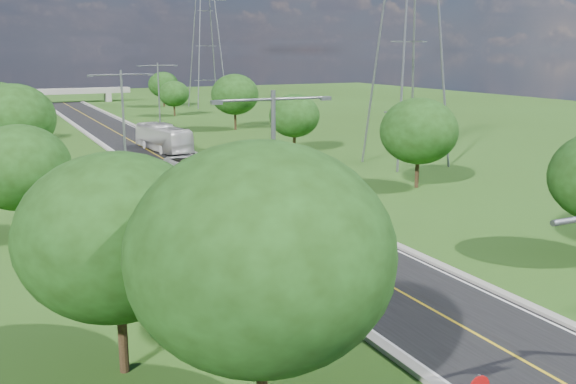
# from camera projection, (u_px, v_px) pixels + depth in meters

# --- Properties ---
(ground) EXTENTS (260.00, 260.00, 0.00)m
(ground) POSITION_uv_depth(u_px,v_px,m) (150.00, 152.00, 75.64)
(ground) COLOR #284814
(ground) RESTS_ON ground
(road) EXTENTS (8.00, 150.00, 0.06)m
(road) POSITION_uv_depth(u_px,v_px,m) (139.00, 145.00, 80.90)
(road) COLOR black
(road) RESTS_ON ground
(curb_left) EXTENTS (0.50, 150.00, 0.22)m
(curb_left) POSITION_uv_depth(u_px,v_px,m) (104.00, 147.00, 79.07)
(curb_left) COLOR gray
(curb_left) RESTS_ON ground
(curb_right) EXTENTS (0.50, 150.00, 0.22)m
(curb_right) POSITION_uv_depth(u_px,v_px,m) (171.00, 142.00, 82.70)
(curb_right) COLOR gray
(curb_right) RESTS_ON ground
(speed_limit_sign) EXTENTS (0.55, 0.09, 2.40)m
(speed_limit_sign) POSITION_uv_depth(u_px,v_px,m) (267.00, 165.00, 58.18)
(speed_limit_sign) COLOR slate
(speed_limit_sign) RESTS_ON ground
(overpass) EXTENTS (30.00, 3.00, 3.20)m
(overpass) POSITION_uv_depth(u_px,v_px,m) (62.00, 92.00, 145.36)
(overpass) COLOR gray
(overpass) RESTS_ON ground
(streetlight_near_left) EXTENTS (5.90, 0.25, 10.00)m
(streetlight_near_left) POSITION_uv_depth(u_px,v_px,m) (274.00, 179.00, 29.64)
(streetlight_near_left) COLOR slate
(streetlight_near_left) RESTS_ON ground
(streetlight_mid_left) EXTENTS (5.90, 0.25, 10.00)m
(streetlight_mid_left) POSITION_uv_depth(u_px,v_px,m) (123.00, 115.00, 58.62)
(streetlight_mid_left) COLOR slate
(streetlight_mid_left) RESTS_ON ground
(streetlight_far_right) EXTENTS (5.90, 0.25, 10.00)m
(streetlight_far_right) POSITION_uv_depth(u_px,v_px,m) (159.00, 91.00, 92.72)
(streetlight_far_right) COLOR slate
(streetlight_far_right) RESTS_ON ground
(power_tower_near) EXTENTS (9.00, 6.40, 28.00)m
(power_tower_near) POSITION_uv_depth(u_px,v_px,m) (410.00, 27.00, 64.43)
(power_tower_near) COLOR slate
(power_tower_near) RESTS_ON ground
(power_tower_far) EXTENTS (9.00, 6.40, 28.00)m
(power_tower_far) POSITION_uv_depth(u_px,v_px,m) (206.00, 39.00, 131.99)
(power_tower_far) COLOR slate
(power_tower_far) RESTS_ON ground
(tree_la) EXTENTS (7.14, 7.14, 8.30)m
(tree_la) POSITION_uv_depth(u_px,v_px,m) (117.00, 236.00, 22.86)
(tree_la) COLOR black
(tree_la) RESTS_ON ground
(tree_lb) EXTENTS (6.30, 6.30, 7.33)m
(tree_lb) POSITION_uv_depth(u_px,v_px,m) (20.00, 168.00, 39.71)
(tree_lb) COLOR black
(tree_lb) RESTS_ON ground
(tree_lc) EXTENTS (7.56, 7.56, 8.79)m
(tree_lc) POSITION_uv_depth(u_px,v_px,m) (14.00, 118.00, 59.25)
(tree_lc) COLOR black
(tree_lc) RESTS_ON ground
(tree_le) EXTENTS (5.88, 5.88, 6.84)m
(tree_le) POSITION_uv_depth(u_px,v_px,m) (0.00, 98.00, 101.88)
(tree_le) COLOR black
(tree_le) RESTS_ON ground
(tree_lf) EXTENTS (7.98, 7.98, 9.28)m
(tree_lf) POSITION_uv_depth(u_px,v_px,m) (261.00, 256.00, 18.74)
(tree_lf) COLOR black
(tree_lf) RESTS_ON ground
(tree_rb) EXTENTS (6.72, 6.72, 7.82)m
(tree_rb) POSITION_uv_depth(u_px,v_px,m) (419.00, 131.00, 55.05)
(tree_rb) COLOR black
(tree_rb) RESTS_ON ground
(tree_rc) EXTENTS (5.88, 5.88, 6.84)m
(tree_rc) POSITION_uv_depth(u_px,v_px,m) (294.00, 116.00, 74.08)
(tree_rc) COLOR black
(tree_rc) RESTS_ON ground
(tree_rd) EXTENTS (7.14, 7.14, 8.30)m
(tree_rd) POSITION_uv_depth(u_px,v_px,m) (235.00, 94.00, 95.80)
(tree_rd) COLOR black
(tree_rd) RESTS_ON ground
(tree_re) EXTENTS (5.46, 5.46, 6.35)m
(tree_re) POSITION_uv_depth(u_px,v_px,m) (174.00, 94.00, 116.08)
(tree_re) COLOR black
(tree_re) RESTS_ON ground
(tree_rf) EXTENTS (6.30, 6.30, 7.33)m
(tree_rf) POSITION_uv_depth(u_px,v_px,m) (163.00, 85.00, 135.00)
(tree_rf) COLOR black
(tree_rf) RESTS_ON ground
(bus_outbound) EXTENTS (4.14, 11.56, 3.15)m
(bus_outbound) POSITION_uv_depth(u_px,v_px,m) (163.00, 138.00, 75.52)
(bus_outbound) COLOR silver
(bus_outbound) RESTS_ON road
(bus_inbound) EXTENTS (3.14, 11.23, 3.10)m
(bus_inbound) POSITION_uv_depth(u_px,v_px,m) (201.00, 182.00, 50.42)
(bus_inbound) COLOR beige
(bus_inbound) RESTS_ON road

